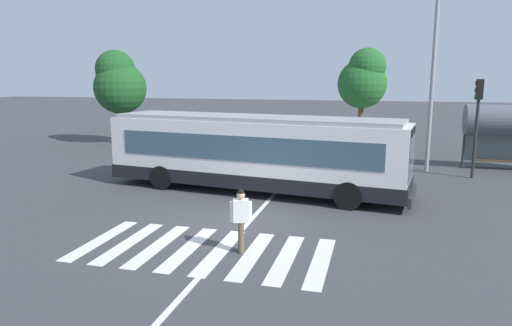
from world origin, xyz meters
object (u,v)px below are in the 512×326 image
background_tree_left (119,83)px  background_tree_right (363,79)px  parked_car_white (286,135)px  parked_car_silver (328,137)px  city_transit_bus (254,153)px  pedestrian_crossing_street (241,217)px  twin_arm_street_lamp (434,59)px  parked_car_charcoal (250,134)px  traffic_light_far_corner (477,112)px  parked_car_champagne (371,138)px

background_tree_left → background_tree_right: size_ratio=0.99×
parked_car_white → parked_car_silver: size_ratio=1.00×
city_transit_bus → parked_car_white: size_ratio=2.76×
pedestrian_crossing_street → twin_arm_street_lamp: bearing=65.5°
twin_arm_street_lamp → parked_car_charcoal: bearing=149.9°
parked_car_white → background_tree_left: 11.98m
parked_car_charcoal → background_tree_right: background_tree_right is taller
city_transit_bus → pedestrian_crossing_street: 6.71m
city_transit_bus → background_tree_left: (-12.48, 10.77, 2.61)m
city_transit_bus → background_tree_left: 16.69m
traffic_light_far_corner → background_tree_right: bearing=121.2°
parked_car_white → parked_car_silver: same height
city_transit_bus → parked_car_white: bearing=95.2°
pedestrian_crossing_street → traffic_light_far_corner: 13.98m
parked_car_white → background_tree_left: size_ratio=0.71×
twin_arm_street_lamp → background_tree_left: bearing=166.8°
background_tree_left → background_tree_right: background_tree_right is taller
pedestrian_crossing_street → background_tree_right: size_ratio=0.27×
traffic_light_far_corner → background_tree_right: background_tree_right is taller
city_transit_bus → parked_car_charcoal: size_ratio=2.73×
pedestrian_crossing_street → parked_car_charcoal: bearing=104.9°
parked_car_white → background_tree_right: (4.83, 1.39, 3.69)m
parked_car_charcoal → parked_car_silver: 5.28m
parked_car_charcoal → background_tree_right: (7.32, 1.43, 3.69)m
twin_arm_street_lamp → parked_car_champagne: bearing=113.9°
pedestrian_crossing_street → parked_car_white: (-2.54, 18.98, -0.20)m
parked_car_silver → twin_arm_street_lamp: 9.52m
parked_car_silver → twin_arm_street_lamp: twin_arm_street_lamp is taller
parked_car_charcoal → parked_car_champagne: size_ratio=1.02×
parked_car_silver → traffic_light_far_corner: size_ratio=1.01×
pedestrian_crossing_street → parked_car_white: bearing=97.6°
background_tree_left → city_transit_bus: bearing=-40.8°
pedestrian_crossing_street → parked_car_silver: (0.25, 18.86, -0.20)m
background_tree_right → traffic_light_far_corner: bearing=-58.8°
parked_car_silver → parked_car_champagne: bearing=4.2°
parked_car_silver → background_tree_left: (-14.15, -1.56, 3.43)m
city_transit_bus → background_tree_left: background_tree_left is taller
parked_car_silver → pedestrian_crossing_street: bearing=-90.8°
parked_car_charcoal → twin_arm_street_lamp: size_ratio=0.52×
pedestrian_crossing_street → background_tree_left: background_tree_left is taller
parked_car_white → twin_arm_street_lamp: (8.32, -6.31, 4.68)m
parked_car_white → background_tree_right: bearing=16.0°
background_tree_right → parked_car_champagne: bearing=-63.5°
parked_car_silver → parked_car_white: bearing=177.4°
city_transit_bus → parked_car_charcoal: city_transit_bus is taller
pedestrian_crossing_street → parked_car_champagne: size_ratio=0.38×
pedestrian_crossing_street → parked_car_charcoal: (-5.03, 18.94, -0.20)m
parked_car_white → parked_car_silver: bearing=-2.6°
parked_car_white → background_tree_right: size_ratio=0.70×
pedestrian_crossing_street → twin_arm_street_lamp: size_ratio=0.20×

